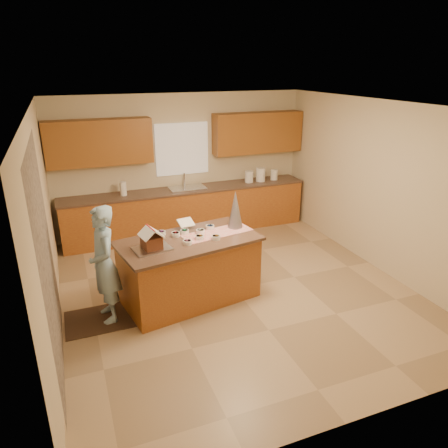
% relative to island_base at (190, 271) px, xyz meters
% --- Properties ---
extents(floor, '(5.50, 5.50, 0.00)m').
position_rel_island_base_xyz_m(floor, '(0.71, 0.03, -0.45)').
color(floor, tan).
rests_on(floor, ground).
extents(ceiling, '(5.50, 5.50, 0.00)m').
position_rel_island_base_xyz_m(ceiling, '(0.71, 0.03, 2.25)').
color(ceiling, silver).
rests_on(ceiling, floor).
extents(wall_back, '(5.50, 5.50, 0.00)m').
position_rel_island_base_xyz_m(wall_back, '(0.71, 2.78, 0.90)').
color(wall_back, beige).
rests_on(wall_back, floor).
extents(wall_front, '(5.50, 5.50, 0.00)m').
position_rel_island_base_xyz_m(wall_front, '(0.71, -2.72, 0.90)').
color(wall_front, beige).
rests_on(wall_front, floor).
extents(wall_left, '(5.50, 5.50, 0.00)m').
position_rel_island_base_xyz_m(wall_left, '(-1.79, 0.03, 0.90)').
color(wall_left, beige).
rests_on(wall_left, floor).
extents(wall_right, '(5.50, 5.50, 0.00)m').
position_rel_island_base_xyz_m(wall_right, '(3.21, 0.03, 0.90)').
color(wall_right, beige).
rests_on(wall_right, floor).
extents(stone_accent, '(0.00, 2.50, 2.50)m').
position_rel_island_base_xyz_m(stone_accent, '(-1.77, -0.77, 0.80)').
color(stone_accent, gray).
rests_on(stone_accent, wall_left).
extents(window_curtain, '(1.05, 0.03, 1.00)m').
position_rel_island_base_xyz_m(window_curtain, '(0.71, 2.75, 1.20)').
color(window_curtain, white).
rests_on(window_curtain, wall_back).
extents(back_counter_base, '(4.80, 0.60, 0.88)m').
position_rel_island_base_xyz_m(back_counter_base, '(0.71, 2.48, -0.01)').
color(back_counter_base, '#A56522').
rests_on(back_counter_base, floor).
extents(back_counter_top, '(4.85, 0.63, 0.04)m').
position_rel_island_base_xyz_m(back_counter_top, '(0.71, 2.48, 0.45)').
color(back_counter_top, brown).
rests_on(back_counter_top, back_counter_base).
extents(upper_cabinet_left, '(1.85, 0.35, 0.80)m').
position_rel_island_base_xyz_m(upper_cabinet_left, '(-0.84, 2.60, 1.45)').
color(upper_cabinet_left, brown).
rests_on(upper_cabinet_left, wall_back).
extents(upper_cabinet_right, '(1.85, 0.35, 0.80)m').
position_rel_island_base_xyz_m(upper_cabinet_right, '(2.26, 2.60, 1.45)').
color(upper_cabinet_right, brown).
rests_on(upper_cabinet_right, wall_back).
extents(sink, '(0.70, 0.45, 0.12)m').
position_rel_island_base_xyz_m(sink, '(0.71, 2.48, 0.44)').
color(sink, silver).
rests_on(sink, back_counter_top).
extents(faucet, '(0.03, 0.03, 0.28)m').
position_rel_island_base_xyz_m(faucet, '(0.71, 2.66, 0.61)').
color(faucet, silver).
rests_on(faucet, back_counter_top).
extents(island_base, '(1.97, 1.23, 0.90)m').
position_rel_island_base_xyz_m(island_base, '(0.00, 0.00, 0.00)').
color(island_base, '#A56522').
rests_on(island_base, floor).
extents(island_top, '(2.06, 1.32, 0.04)m').
position_rel_island_base_xyz_m(island_top, '(-0.00, 0.00, 0.47)').
color(island_top, brown).
rests_on(island_top, island_base).
extents(table_runner, '(1.07, 0.54, 0.01)m').
position_rel_island_base_xyz_m(table_runner, '(0.45, 0.08, 0.49)').
color(table_runner, '#A70D0B').
rests_on(table_runner, island_top).
extents(baking_tray, '(0.52, 0.42, 0.03)m').
position_rel_island_base_xyz_m(baking_tray, '(-0.54, -0.15, 0.50)').
color(baking_tray, silver).
rests_on(baking_tray, island_top).
extents(cookbook, '(0.25, 0.21, 0.10)m').
position_rel_island_base_xyz_m(cookbook, '(0.08, 0.41, 0.58)').
color(cookbook, white).
rests_on(cookbook, island_top).
extents(tinsel_tree, '(0.26, 0.26, 0.56)m').
position_rel_island_base_xyz_m(tinsel_tree, '(0.77, 0.19, 0.77)').
color(tinsel_tree, silver).
rests_on(tinsel_tree, island_top).
extents(rug, '(1.07, 0.70, 0.01)m').
position_rel_island_base_xyz_m(rug, '(-1.21, -0.08, -0.44)').
color(rug, black).
rests_on(rug, floor).
extents(boy, '(0.44, 0.61, 1.57)m').
position_rel_island_base_xyz_m(boy, '(-1.16, -0.08, 0.35)').
color(boy, '#96BED6').
rests_on(boy, rug).
extents(canister_a, '(0.17, 0.17, 0.24)m').
position_rel_island_base_xyz_m(canister_a, '(2.04, 2.48, 0.59)').
color(canister_a, white).
rests_on(canister_a, back_counter_top).
extents(canister_b, '(0.19, 0.19, 0.28)m').
position_rel_island_base_xyz_m(canister_b, '(2.30, 2.48, 0.61)').
color(canister_b, white).
rests_on(canister_b, back_counter_top).
extents(canister_c, '(0.15, 0.15, 0.21)m').
position_rel_island_base_xyz_m(canister_c, '(2.61, 2.48, 0.58)').
color(canister_c, white).
rests_on(canister_c, back_counter_top).
extents(paper_towel, '(0.12, 0.12, 0.26)m').
position_rel_island_base_xyz_m(paper_towel, '(-0.51, 2.48, 0.60)').
color(paper_towel, white).
rests_on(paper_towel, back_counter_top).
extents(gingerbread_house, '(0.32, 0.33, 0.29)m').
position_rel_island_base_xyz_m(gingerbread_house, '(-0.54, -0.15, 0.62)').
color(gingerbread_house, '#5D3018').
rests_on(gingerbread_house, baking_tray).
extents(candy_bowls, '(0.84, 0.57, 0.06)m').
position_rel_island_base_xyz_m(candy_bowls, '(0.08, 0.10, 0.52)').
color(candy_bowls, purple).
rests_on(candy_bowls, island_top).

